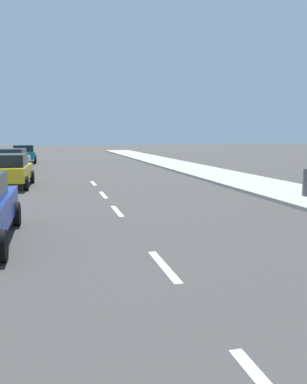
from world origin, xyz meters
name	(u,v)px	position (x,y,z in m)	size (l,w,h in m)	color
ground_plane	(100,191)	(0.00, 20.00, 0.00)	(160.00, 160.00, 0.00)	#423F3D
sidewalk_strip	(236,179)	(7.65, 22.00, 0.07)	(3.60, 80.00, 0.14)	#B2ADA3
lane_stripe_3	(164,266)	(0.00, 9.95, 0.00)	(0.16, 1.80, 0.01)	white
lane_stripe_4	(117,211)	(0.00, 15.36, 0.00)	(0.16, 1.80, 0.01)	white
lane_stripe_5	(103,195)	(0.00, 18.82, 0.00)	(0.16, 1.80, 0.01)	white
lane_stripe_6	(93,183)	(0.00, 22.75, 0.00)	(0.16, 1.80, 0.01)	white
parked_car_yellow	(10,170)	(-3.93, 22.34, 0.84)	(1.99, 4.03, 1.57)	gold
parked_car_silver	(12,160)	(-4.60, 29.76, 0.84)	(2.29, 4.64, 1.57)	#B7BABF
parked_car_teal	(24,153)	(-4.44, 39.10, 0.84)	(2.16, 4.48, 1.57)	#14727A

